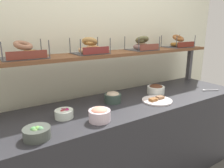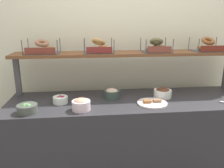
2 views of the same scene
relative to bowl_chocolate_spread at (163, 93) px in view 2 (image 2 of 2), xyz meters
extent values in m
cube|color=white|center=(-0.32, 0.51, 0.30)|extent=(3.59, 0.06, 2.40)
cube|color=#2D2D33|center=(-0.32, -0.04, -0.47)|extent=(2.39, 0.70, 0.85)
cube|color=#4C4C51|center=(-1.46, 0.23, 0.15)|extent=(0.05, 0.05, 0.40)
cube|color=brown|center=(-0.32, 0.23, 0.37)|extent=(2.35, 0.32, 0.03)
cylinder|color=white|center=(0.00, 0.00, -0.01)|extent=(0.18, 0.18, 0.08)
ellipsoid|color=#542E1C|center=(0.00, 0.00, 0.02)|extent=(0.14, 0.14, 0.05)
cylinder|color=white|center=(-1.01, -0.06, -0.02)|extent=(0.14, 0.14, 0.06)
sphere|color=brown|center=(-1.00, -0.06, 0.01)|extent=(0.04, 0.04, 0.04)
sphere|color=#9C2254|center=(-1.01, -0.03, 0.01)|extent=(0.03, 0.03, 0.03)
sphere|color=#9F3539|center=(-1.02, -0.07, 0.01)|extent=(0.03, 0.03, 0.03)
sphere|color=#A01E5D|center=(-0.98, -0.05, 0.01)|extent=(0.03, 0.03, 0.03)
sphere|color=#A52760|center=(-0.99, -0.07, 0.01)|extent=(0.04, 0.04, 0.04)
cylinder|color=#354840|center=(-0.51, 0.03, -0.01)|extent=(0.15, 0.15, 0.08)
ellipsoid|color=beige|center=(-0.51, 0.03, 0.02)|extent=(0.12, 0.12, 0.06)
cylinder|color=silver|center=(-0.81, -0.25, -0.01)|extent=(0.16, 0.16, 0.08)
ellipsoid|color=#F99F85|center=(-0.81, -0.25, 0.03)|extent=(0.13, 0.13, 0.06)
cylinder|color=#4A514A|center=(-1.26, -0.26, -0.01)|extent=(0.17, 0.17, 0.07)
sphere|color=#699054|center=(-1.27, -0.29, 0.01)|extent=(0.04, 0.04, 0.04)
sphere|color=#5AA758|center=(-1.27, -0.27, 0.01)|extent=(0.05, 0.05, 0.05)
sphere|color=green|center=(-1.23, -0.27, 0.01)|extent=(0.03, 0.03, 0.03)
sphere|color=#588E5F|center=(-1.24, -0.28, 0.01)|extent=(0.05, 0.05, 0.05)
sphere|color=#6BAA4A|center=(-1.25, -0.27, 0.01)|extent=(0.05, 0.05, 0.05)
cylinder|color=white|center=(-0.16, -0.18, -0.04)|extent=(0.28, 0.28, 0.01)
cube|color=#935B2E|center=(-0.21, -0.18, -0.02)|extent=(0.07, 0.05, 0.02)
cube|color=#8E6445|center=(-0.11, -0.17, -0.02)|extent=(0.07, 0.05, 0.02)
ellipsoid|color=#B7B7BC|center=(0.51, -0.21, -0.04)|extent=(0.04, 0.03, 0.01)
cube|color=#4C4C51|center=(-1.19, 0.24, 0.39)|extent=(0.34, 0.24, 0.01)
cylinder|color=#4C4C51|center=(-1.35, 0.12, 0.45)|extent=(0.01, 0.01, 0.14)
cylinder|color=#4C4C51|center=(-1.03, 0.12, 0.45)|extent=(0.01, 0.01, 0.14)
cylinder|color=#4C4C51|center=(-1.35, 0.35, 0.45)|extent=(0.01, 0.01, 0.14)
cylinder|color=#4C4C51|center=(-1.03, 0.35, 0.45)|extent=(0.01, 0.01, 0.14)
cube|color=brown|center=(-1.19, 0.12, 0.42)|extent=(0.29, 0.01, 0.06)
torus|color=#AA7F43|center=(-1.25, 0.21, 0.41)|extent=(0.20, 0.20, 0.05)
torus|color=#A78040|center=(-1.14, 0.28, 0.42)|extent=(0.20, 0.20, 0.05)
torus|color=#A16E54|center=(-1.19, 0.24, 0.48)|extent=(0.20, 0.20, 0.08)
cube|color=#4C4C51|center=(-0.63, 0.23, 0.39)|extent=(0.30, 0.24, 0.01)
cylinder|color=#4C4C51|center=(-0.77, 0.12, 0.45)|extent=(0.01, 0.01, 0.14)
cylinder|color=#4C4C51|center=(-0.48, 0.12, 0.45)|extent=(0.01, 0.01, 0.14)
cylinder|color=#4C4C51|center=(-0.77, 0.35, 0.45)|extent=(0.01, 0.01, 0.14)
cylinder|color=#4C4C51|center=(-0.48, 0.35, 0.45)|extent=(0.01, 0.01, 0.14)
cube|color=maroon|center=(-0.63, 0.11, 0.42)|extent=(0.25, 0.01, 0.06)
torus|color=tan|center=(-0.68, 0.20, 0.42)|extent=(0.17, 0.17, 0.06)
torus|color=tan|center=(-0.58, 0.27, 0.42)|extent=(0.20, 0.20, 0.06)
torus|color=tan|center=(-0.63, 0.23, 0.49)|extent=(0.20, 0.20, 0.10)
cube|color=#4C4C51|center=(-0.03, 0.21, 0.39)|extent=(0.29, 0.24, 0.01)
cylinder|color=#4C4C51|center=(-0.17, 0.10, 0.45)|extent=(0.01, 0.01, 0.14)
cylinder|color=#4C4C51|center=(0.11, 0.10, 0.45)|extent=(0.01, 0.01, 0.14)
cylinder|color=#4C4C51|center=(-0.17, 0.33, 0.45)|extent=(0.01, 0.01, 0.14)
cylinder|color=#4C4C51|center=(0.11, 0.33, 0.45)|extent=(0.01, 0.01, 0.14)
cube|color=brown|center=(-0.03, 0.09, 0.42)|extent=(0.24, 0.01, 0.06)
torus|color=#7A5B58|center=(-0.08, 0.18, 0.42)|extent=(0.20, 0.20, 0.05)
torus|color=brown|center=(0.02, 0.25, 0.42)|extent=(0.15, 0.16, 0.06)
torus|color=#6B6944|center=(-0.03, 0.21, 0.49)|extent=(0.17, 0.18, 0.09)
cube|color=#4C4C51|center=(0.55, 0.22, 0.39)|extent=(0.33, 0.24, 0.01)
cylinder|color=#4C4C51|center=(0.39, 0.11, 0.45)|extent=(0.01, 0.01, 0.14)
cylinder|color=#4C4C51|center=(0.39, 0.34, 0.45)|extent=(0.01, 0.01, 0.14)
cylinder|color=#4C4C51|center=(0.71, 0.34, 0.45)|extent=(0.01, 0.01, 0.14)
cube|color=maroon|center=(0.55, 0.10, 0.42)|extent=(0.28, 0.01, 0.06)
torus|color=#8D5E24|center=(0.49, 0.19, 0.42)|extent=(0.19, 0.19, 0.06)
torus|color=olive|center=(0.60, 0.26, 0.41)|extent=(0.17, 0.17, 0.05)
torus|color=brown|center=(0.55, 0.22, 0.49)|extent=(0.15, 0.16, 0.09)
camera|label=1|loc=(-1.51, -1.50, 0.62)|focal=33.82mm
camera|label=2|loc=(-0.74, -2.09, 0.70)|focal=36.08mm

